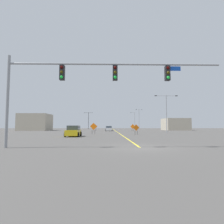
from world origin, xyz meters
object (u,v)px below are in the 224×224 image
Objects in this scene: street_lamp_near_right at (88,119)px; construction_sign_right_shoulder at (133,127)px; street_lamp_far_left at (166,110)px; construction_sign_left_lane at (136,128)px; car_yellow_passing at (73,131)px; street_lamp_mid_left at (134,120)px; car_white_mid at (109,129)px; street_lamp_near_left at (139,118)px; traffic_signal_assembly at (88,77)px; construction_sign_right_lane at (93,127)px; construction_sign_median_far at (95,127)px.

street_lamp_near_right reaches higher than construction_sign_right_shoulder.
street_lamp_far_left is 12.92m from construction_sign_right_shoulder.
street_lamp_far_left reaches higher than construction_sign_left_lane.
car_yellow_passing is at bearing -116.46° from construction_sign_right_shoulder.
street_lamp_mid_left reaches higher than car_white_mid.
construction_sign_right_shoulder is at bearing 116.36° from street_lamp_far_left.
street_lamp_near_left is at bearing 63.18° from car_white_mid.
construction_sign_left_lane is (-8.90, -50.62, -3.98)m from street_lamp_near_left.
car_yellow_passing is 0.93× the size of car_white_mid.
traffic_signal_assembly is at bearing -75.60° from car_yellow_passing.
construction_sign_right_lane is 1.16× the size of construction_sign_left_lane.
construction_sign_right_lane is (-1.16, 19.95, -3.63)m from traffic_signal_assembly.
street_lamp_mid_left is at bearing 89.51° from street_lamp_far_left.
construction_sign_median_far is at bearing 139.61° from street_lamp_far_left.
car_white_mid is (5.09, 28.80, -0.06)m from car_yellow_passing.
construction_sign_right_shoulder is at bearing 63.54° from car_yellow_passing.
construction_sign_right_shoulder is 18.43m from construction_sign_left_lane.
street_lamp_far_left is (21.05, -47.75, 0.18)m from street_lamp_near_right.
street_lamp_mid_left is 40.55m from construction_sign_median_far.
street_lamp_mid_left is at bearing 79.60° from traffic_signal_assembly.
construction_sign_median_far is 25.16m from car_yellow_passing.
street_lamp_far_left is 4.52× the size of construction_sign_left_lane.
street_lamp_near_left is (22.56, -4.35, 0.47)m from street_lamp_near_right.
street_lamp_near_right is 3.83× the size of construction_sign_median_far.
construction_sign_median_far is 1.14× the size of construction_sign_left_lane.
construction_sign_right_lane is at bearing -83.09° from street_lamp_near_right.
street_lamp_near_left reaches higher than street_lamp_far_left.
car_yellow_passing is (-16.92, -11.79, -4.05)m from street_lamp_far_left.
street_lamp_near_right is 3.90× the size of construction_sign_right_shoulder.
traffic_signal_assembly is 19.42m from construction_sign_left_lane.
construction_sign_right_lane is 22.52m from car_white_mid.
street_lamp_mid_left is 4.00× the size of construction_sign_median_far.
street_lamp_mid_left is 4.58× the size of construction_sign_left_lane.
construction_sign_left_lane is at bearing 71.42° from traffic_signal_assembly.
street_lamp_mid_left is at bearing 66.50° from construction_sign_median_far.
traffic_signal_assembly is 1.73× the size of street_lamp_near_left.
street_lamp_near_left is at bearing 71.68° from construction_sign_right_lane.
construction_sign_right_shoulder is (9.10, 16.44, -0.07)m from construction_sign_right_lane.
street_lamp_near_right is at bearing 95.94° from traffic_signal_assembly.
traffic_signal_assembly is 7.56× the size of construction_sign_median_far.
street_lamp_near_left reaches higher than construction_sign_right_shoulder.
street_lamp_near_left reaches higher than street_lamp_mid_left.
street_lamp_mid_left is at bearing 69.85° from car_white_mid.
traffic_signal_assembly reaches higher than construction_sign_left_lane.
construction_sign_left_lane reaches higher than car_yellow_passing.
street_lamp_mid_left is 35.77m from car_white_mid.
construction_sign_median_far is (-2.23, 38.61, -3.68)m from traffic_signal_assembly.
street_lamp_far_left is 1.89× the size of car_white_mid.
street_lamp_far_left is 50.41m from street_lamp_mid_left.
street_lamp_near_right is 1.83× the size of car_white_mid.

